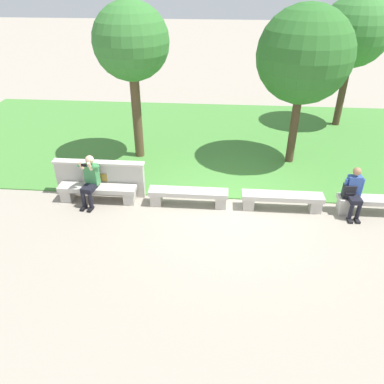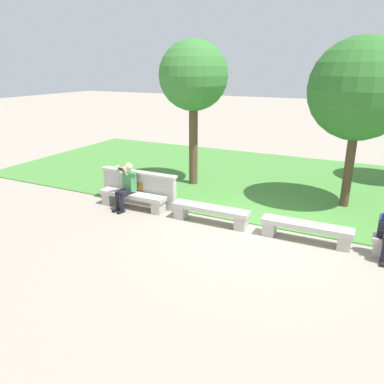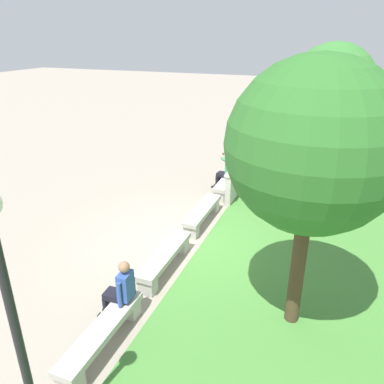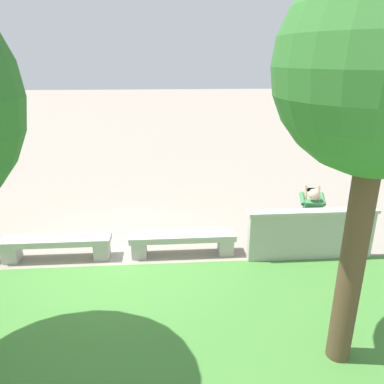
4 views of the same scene
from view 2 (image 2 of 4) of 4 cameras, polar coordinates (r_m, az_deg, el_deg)
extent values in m
plane|color=gray|center=(9.42, 9.54, -5.95)|extent=(80.00, 80.00, 0.00)
cube|color=#478438|center=(13.42, 15.07, 1.29)|extent=(21.31, 8.00, 0.03)
cube|color=#B7B2A8|center=(10.77, -9.07, -0.48)|extent=(2.06, 0.40, 0.12)
cube|color=#B7B2A8|center=(11.33, -12.54, -0.93)|extent=(0.28, 0.34, 0.33)
cube|color=#B7B2A8|center=(10.40, -5.16, -2.34)|extent=(0.28, 0.34, 0.33)
cube|color=#B7B2A8|center=(9.64, 2.80, -2.59)|extent=(2.06, 0.40, 0.12)
cube|color=#B7B2A8|center=(10.07, -1.67, -3.00)|extent=(0.28, 0.34, 0.33)
cube|color=#B7B2A8|center=(9.45, 7.52, -4.67)|extent=(0.28, 0.34, 0.33)
cube|color=#B7B2A8|center=(9.04, 17.03, -4.94)|extent=(2.06, 0.40, 0.12)
cube|color=#B7B2A8|center=(9.27, 11.72, -5.39)|extent=(0.28, 0.34, 0.33)
cube|color=#B7B2A8|center=(9.06, 22.21, -7.05)|extent=(0.28, 0.34, 0.33)
cube|color=#B7B2A8|center=(9.07, 26.73, -7.70)|extent=(0.28, 0.34, 0.33)
cube|color=#B7B2A8|center=(11.01, -8.08, 0.46)|extent=(2.39, 0.18, 0.95)
cube|color=beige|center=(10.86, -8.20, 2.99)|extent=(2.45, 0.24, 0.06)
cube|color=olive|center=(10.89, -8.40, 0.88)|extent=(0.44, 0.02, 0.22)
cube|color=black|center=(10.73, -11.51, -2.75)|extent=(0.14, 0.25, 0.06)
cylinder|color=black|center=(10.70, -11.31, -1.60)|extent=(0.11, 0.11, 0.42)
cube|color=black|center=(10.60, -10.77, -2.99)|extent=(0.14, 0.25, 0.06)
cylinder|color=black|center=(10.57, -10.57, -1.82)|extent=(0.11, 0.11, 0.42)
cube|color=black|center=(10.67, -10.30, -0.06)|extent=(0.36, 0.46, 0.12)
cube|color=#3D894C|center=(10.73, -9.51, 1.67)|extent=(0.37, 0.27, 0.56)
sphere|color=beige|center=(10.62, -9.63, 3.84)|extent=(0.22, 0.22, 0.22)
cylinder|color=#3D894C|center=(10.72, -10.69, 3.20)|extent=(0.14, 0.32, 0.21)
cylinder|color=beige|center=(10.56, -11.01, 3.39)|extent=(0.13, 0.20, 0.27)
cylinder|color=#3D894C|center=(10.46, -9.24, 2.89)|extent=(0.14, 0.32, 0.21)
cylinder|color=beige|center=(10.39, -10.06, 3.19)|extent=(0.09, 0.19, 0.27)
cube|color=black|center=(10.42, -10.79, 3.43)|extent=(0.15, 0.04, 0.08)
cube|color=black|center=(8.75, 26.97, -9.70)|extent=(0.11, 0.23, 0.06)
cylinder|color=black|center=(8.71, 27.16, -8.30)|extent=(0.10, 0.10, 0.42)
cylinder|color=#33519E|center=(8.86, 26.78, -4.38)|extent=(0.08, 0.08, 0.48)
cube|color=black|center=(8.81, 27.26, -5.73)|extent=(0.20, 0.06, 0.16)
cylinder|color=brown|center=(12.58, 0.21, 7.61)|extent=(0.29, 0.29, 2.93)
sphere|color=#387A33|center=(12.34, 0.22, 17.32)|extent=(2.20, 2.20, 2.20)
cylinder|color=#4C3826|center=(11.40, 22.83, 3.82)|extent=(0.25, 0.25, 2.49)
sphere|color=#2D6B28|center=(11.10, 24.20, 14.10)|extent=(2.70, 2.70, 2.70)
camera|label=1|loc=(3.16, -74.92, 35.52)|focal=35.00mm
camera|label=3|loc=(12.51, 53.37, 16.02)|focal=35.00mm
camera|label=4|loc=(15.15, 14.51, 17.39)|focal=35.00mm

